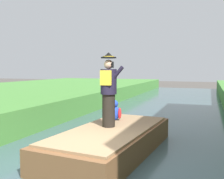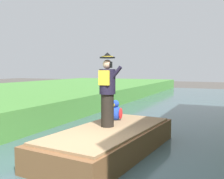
{
  "view_description": "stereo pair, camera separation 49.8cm",
  "coord_description": "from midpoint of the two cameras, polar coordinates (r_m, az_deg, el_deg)",
  "views": [
    {
      "loc": [
        2.21,
        -4.41,
        2.17
      ],
      "look_at": [
        -0.2,
        2.06,
        1.61
      ],
      "focal_mm": 42.11,
      "sensor_mm": 36.0,
      "label": 1
    },
    {
      "loc": [
        2.67,
        -4.22,
        2.17
      ],
      "look_at": [
        -0.2,
        2.06,
        1.61
      ],
      "focal_mm": 42.11,
      "sensor_mm": 36.0,
      "label": 2
    }
  ],
  "objects": [
    {
      "name": "canal_water",
      "position": [
        5.39,
        -4.81,
        -18.54
      ],
      "size": [
        5.85,
        48.0,
        0.1
      ],
      "primitive_type": "cube",
      "color": "#3D565B",
      "rests_on": "ground"
    },
    {
      "name": "parrot_plush",
      "position": [
        7.4,
        2.79,
        -4.81
      ],
      "size": [
        0.36,
        0.35,
        0.57
      ],
      "color": "blue",
      "rests_on": "boat"
    },
    {
      "name": "person_pirate",
      "position": [
        6.5,
        1.2,
        -0.08
      ],
      "size": [
        0.61,
        0.42,
        1.85
      ],
      "rotation": [
        0.0,
        0.0,
        0.28
      ],
      "color": "black",
      "rests_on": "boat"
    },
    {
      "name": "boat",
      "position": [
        6.54,
        1.72,
        -11.04
      ],
      "size": [
        2.16,
        4.34,
        0.61
      ],
      "color": "brown",
      "rests_on": "canal_water"
    }
  ]
}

